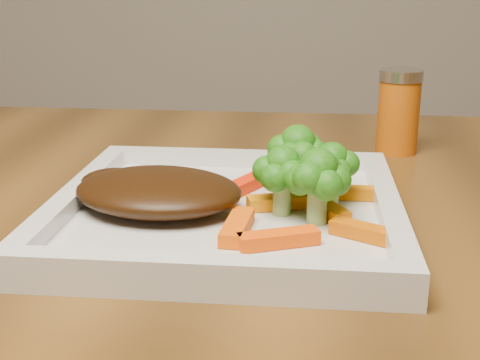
# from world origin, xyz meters

# --- Properties ---
(plate) EXTENTS (0.27, 0.27, 0.01)m
(plate) POSITION_xyz_m (-0.19, 0.09, 0.76)
(plate) COLOR silver
(plate) RESTS_ON dining_table
(steak) EXTENTS (0.15, 0.12, 0.03)m
(steak) POSITION_xyz_m (-0.25, 0.09, 0.78)
(steak) COLOR #351B07
(steak) RESTS_ON plate
(broccoli_0) EXTENTS (0.07, 0.07, 0.07)m
(broccoli_0) POSITION_xyz_m (-0.14, 0.13, 0.80)
(broccoli_0) COLOR #146711
(broccoli_0) RESTS_ON plate
(broccoli_1) EXTENTS (0.05, 0.05, 0.06)m
(broccoli_1) POSITION_xyz_m (-0.11, 0.11, 0.79)
(broccoli_1) COLOR #2B7914
(broccoli_1) RESTS_ON plate
(broccoli_2) EXTENTS (0.06, 0.06, 0.06)m
(broccoli_2) POSITION_xyz_m (-0.12, 0.07, 0.79)
(broccoli_2) COLOR #317213
(broccoli_2) RESTS_ON plate
(broccoli_3) EXTENTS (0.07, 0.07, 0.06)m
(broccoli_3) POSITION_xyz_m (-0.15, 0.08, 0.79)
(broccoli_3) COLOR #357313
(broccoli_3) RESTS_ON plate
(carrot_0) EXTENTS (0.06, 0.04, 0.01)m
(carrot_0) POSITION_xyz_m (-0.15, 0.02, 0.77)
(carrot_0) COLOR #FF4B04
(carrot_0) RESTS_ON plate
(carrot_1) EXTENTS (0.05, 0.04, 0.01)m
(carrot_1) POSITION_xyz_m (-0.09, 0.04, 0.77)
(carrot_1) COLOR #C85603
(carrot_1) RESTS_ON plate
(carrot_2) EXTENTS (0.02, 0.06, 0.01)m
(carrot_2) POSITION_xyz_m (-0.18, 0.04, 0.77)
(carrot_2) COLOR #F65404
(carrot_2) RESTS_ON plate
(carrot_3) EXTENTS (0.05, 0.02, 0.01)m
(carrot_3) POSITION_xyz_m (-0.10, 0.13, 0.77)
(carrot_3) COLOR #D16903
(carrot_3) RESTS_ON plate
(carrot_4) EXTENTS (0.04, 0.06, 0.01)m
(carrot_4) POSITION_xyz_m (-0.18, 0.14, 0.77)
(carrot_4) COLOR #F32503
(carrot_4) RESTS_ON plate
(carrot_5) EXTENTS (0.04, 0.05, 0.01)m
(carrot_5) POSITION_xyz_m (-0.11, 0.08, 0.77)
(carrot_5) COLOR orange
(carrot_5) RESTS_ON plate
(carrot_6) EXTENTS (0.06, 0.03, 0.01)m
(carrot_6) POSITION_xyz_m (-0.15, 0.10, 0.77)
(carrot_6) COLOR orange
(carrot_6) RESTS_ON plate
(spice_shaker) EXTENTS (0.05, 0.05, 0.09)m
(spice_shaker) POSITION_xyz_m (-0.03, 0.33, 0.80)
(spice_shaker) COLOR #B4500A
(spice_shaker) RESTS_ON dining_table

